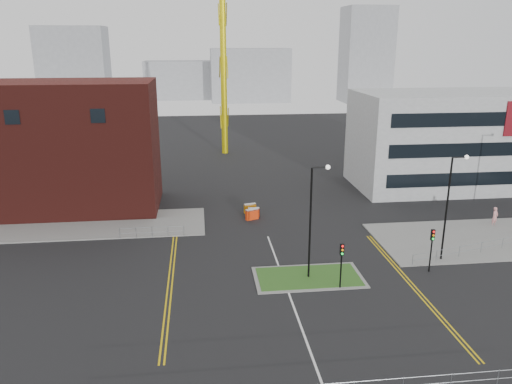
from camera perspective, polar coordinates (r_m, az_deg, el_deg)
ground at (r=33.13m, az=5.56°, el=-16.07°), size 200.00×200.00×0.00m
pavement_left at (r=54.07m, az=-20.96°, el=-3.66°), size 28.00×8.00×0.12m
pavement_right at (r=53.01m, az=26.22°, el=-4.72°), size 24.00×10.00×0.12m
island_kerb at (r=40.29m, az=6.01°, el=-9.67°), size 8.60×4.60×0.08m
grass_island at (r=40.28m, az=6.01°, el=-9.64°), size 8.00×4.00×0.12m
brick_building at (r=58.68m, az=-23.09°, el=4.57°), size 24.20×10.07×14.24m
office_block at (r=68.39m, az=21.78°, el=5.56°), size 25.00×12.20×12.00m
streetlamp_island at (r=38.25m, az=6.57°, el=-2.42°), size 1.46×0.36×9.18m
streetlamp_right_near at (r=44.21m, az=21.31°, el=-0.84°), size 1.46×0.36×9.18m
traffic_light_island at (r=37.92m, az=9.76°, el=-7.37°), size 0.28×0.33×3.65m
traffic_light_right at (r=42.46m, az=19.48°, el=-5.44°), size 0.28×0.33×3.65m
railing_left at (r=48.54m, az=-11.81°, el=-4.31°), size 6.05×0.05×1.10m
railing_right at (r=50.03m, az=26.37°, el=-5.09°), size 19.05×5.05×1.10m
centre_line at (r=34.78m, az=4.86°, el=-14.30°), size 0.15×30.00×0.01m
yellow_left_a at (r=41.34m, az=-9.88°, el=-9.17°), size 0.12×24.00×0.01m
yellow_left_b at (r=41.32m, az=-9.46°, el=-9.16°), size 0.12×24.00×0.01m
yellow_right_a at (r=40.84m, az=17.12°, el=-10.05°), size 0.12×20.00×0.01m
yellow_right_b at (r=40.96m, az=17.51°, el=-10.01°), size 0.12×20.00×0.01m
skyline_a at (r=151.12m, az=-20.03°, el=13.21°), size 18.00×12.00×22.00m
skyline_b at (r=158.29m, az=-0.70°, el=13.22°), size 24.00×12.00×16.00m
skyline_c at (r=160.58m, az=12.46°, el=15.04°), size 14.00×12.00×28.00m
skyline_d at (r=167.57m, az=-7.34°, el=12.60°), size 30.00×12.00×12.00m
pedestrian at (r=55.88m, az=25.65°, el=-2.56°), size 0.86×0.73×2.00m
barrier_left at (r=54.26m, az=-0.69°, el=-1.84°), size 1.34×0.71×1.08m
barrier_mid at (r=53.16m, az=-0.27°, el=-2.29°), size 1.21×0.44×1.00m
barrier_right at (r=52.36m, az=-0.47°, el=-2.52°), size 1.41×0.90×1.13m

